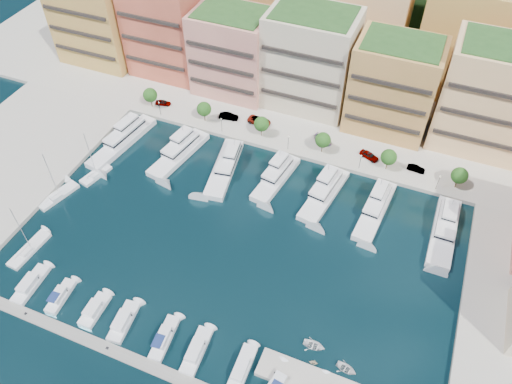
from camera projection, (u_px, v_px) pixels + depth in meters
ground at (237, 245)px, 104.58m from camera, size 400.00×400.00×0.00m
north_quay at (324, 86)px, 143.86m from camera, size 220.00×64.00×2.00m
hillside at (364, 12)px, 174.26m from camera, size 240.00×40.00×58.00m
south_pontoon at (152, 368)px, 86.36m from camera, size 72.00×2.20×0.35m
apartment_0 at (97, 19)px, 143.71m from camera, size 22.00×16.50×24.80m
apartment_1 at (166, 27)px, 138.53m from camera, size 20.00×16.50×26.80m
apartment_2 at (233, 52)px, 133.26m from camera, size 20.00×15.50×22.80m
apartment_3 at (310, 60)px, 127.97m from camera, size 22.00×16.50×25.80m
apartment_4 at (393, 86)px, 121.71m from camera, size 20.00×15.50×23.80m
apartment_5 at (490, 97)px, 116.17m from camera, size 22.00×16.50×26.80m
backblock_2 at (359, 18)px, 138.50m from camera, size 26.00×18.00×30.00m
backblock_3 at (471, 39)px, 130.70m from camera, size 26.00×18.00×30.00m
tree_0 at (150, 95)px, 132.75m from camera, size 3.80×3.80×5.65m
tree_1 at (204, 109)px, 128.59m from camera, size 3.80×3.80×5.65m
tree_2 at (261, 124)px, 124.43m from camera, size 3.80×3.80×5.65m
tree_3 at (323, 140)px, 120.27m from camera, size 3.80×3.80×5.65m
tree_4 at (389, 157)px, 116.11m from camera, size 3.80×3.80×5.65m
tree_5 at (460, 176)px, 111.95m from camera, size 3.80×3.80×5.65m
lamppost_0 at (159, 106)px, 130.92m from camera, size 0.30×0.30×4.20m
lamppost_1 at (221, 123)px, 126.24m from camera, size 0.30×0.30×4.20m
lamppost_2 at (288, 140)px, 121.56m from camera, size 0.30×0.30×4.20m
lamppost_3 at (361, 160)px, 116.88m from camera, size 0.30×0.30×4.20m
lamppost_4 at (439, 180)px, 112.20m from camera, size 0.30×0.30×4.20m
yacht_0 at (124, 139)px, 125.99m from camera, size 7.50×22.44×7.30m
yacht_1 at (180, 151)px, 122.88m from camera, size 8.11×19.71×7.30m
yacht_2 at (225, 165)px, 119.37m from camera, size 7.83×20.38×7.30m
yacht_3 at (277, 175)px, 116.97m from camera, size 6.71×17.29×7.30m
yacht_4 at (325, 192)px, 113.47m from camera, size 7.40×18.87×7.30m
yacht_5 at (376, 207)px, 110.19m from camera, size 5.97×19.20×7.30m
yacht_6 at (445, 228)px, 106.09m from camera, size 4.80×19.64×7.30m
cruiser_0 at (30, 284)px, 97.25m from camera, size 3.33×9.23×2.55m
cruiser_1 at (60, 296)px, 95.39m from camera, size 3.07×7.73×2.66m
cruiser_2 at (95, 310)px, 93.40m from camera, size 3.04×7.31×2.55m
cruiser_3 at (123, 322)px, 91.74m from camera, size 3.69×8.63×2.55m
cruiser_4 at (164, 338)px, 89.48m from camera, size 3.30×9.02×2.66m
cruiser_5 at (196, 351)px, 87.83m from camera, size 3.31×9.27×2.55m
cruiser_6 at (241, 369)px, 85.57m from camera, size 2.87×9.08×2.55m
cruiser_7 at (277, 384)px, 83.85m from camera, size 3.56×7.55×2.66m
sailboat_1 at (58, 196)px, 113.67m from camera, size 5.39×10.32×13.20m
sailboat_2 at (96, 175)px, 118.33m from camera, size 4.53×8.30×13.20m
sailboat_0 at (29, 250)px, 103.25m from camera, size 3.50×10.30×13.20m
tender_2 at (346, 369)px, 85.79m from camera, size 4.13×3.31×0.76m
tender_1 at (313, 363)px, 86.53m from camera, size 1.76×1.57×0.84m
tender_0 at (314, 346)px, 88.69m from camera, size 4.00×2.87×0.82m
car_0 at (163, 103)px, 135.49m from camera, size 4.39×2.53×1.41m
car_1 at (229, 116)px, 131.20m from camera, size 5.27×2.64×1.66m
car_2 at (259, 121)px, 129.89m from camera, size 6.27×3.18×1.70m
car_3 at (323, 140)px, 124.95m from camera, size 5.23×3.40×1.41m
car_4 at (369, 155)px, 120.86m from camera, size 5.16×3.53×1.63m
car_5 at (416, 169)px, 117.86m from camera, size 4.23×1.66×1.37m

